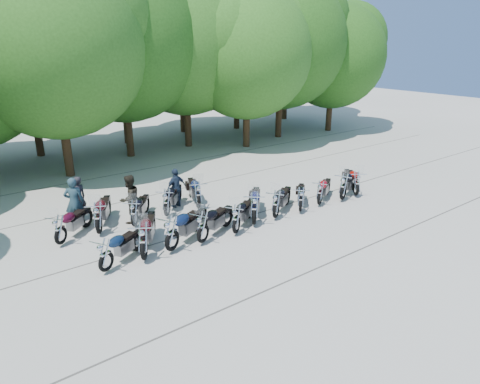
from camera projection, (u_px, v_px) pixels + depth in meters
ground at (265, 231)px, 15.55m from camera, size 90.00×90.00×0.00m
tree_3 at (53, 46)px, 19.84m from camera, size 8.70×8.70×10.67m
tree_4 at (121, 39)px, 23.46m from camera, size 9.13×9.13×11.20m
tree_5 at (184, 40)px, 25.88m from camera, size 9.04×9.04×11.10m
tree_6 at (247, 53)px, 26.01m from camera, size 8.00×8.00×9.82m
tree_7 at (281, 43)px, 28.62m from camera, size 8.79×8.79×10.79m
tree_8 at (333, 56)px, 31.12m from camera, size 7.53×7.53×9.25m
tree_11 at (26, 60)px, 23.91m from camera, size 7.56×7.56×9.28m
tree_12 at (120, 54)px, 27.02m from camera, size 7.88×7.88×9.67m
tree_13 at (180, 48)px, 30.45m from camera, size 8.31×8.31×10.20m
tree_14 at (236, 51)px, 31.75m from camera, size 8.02×8.02×9.84m
tree_15 at (287, 34)px, 35.41m from camera, size 9.67×9.67×11.86m
motorcycle_0 at (105, 254)px, 12.59m from camera, size 2.23×1.65×1.23m
motorcycle_1 at (143, 240)px, 13.23m from camera, size 2.06×2.58×1.46m
motorcycle_2 at (172, 232)px, 13.79m from camera, size 2.59×1.82×1.42m
motorcycle_3 at (203, 226)px, 14.37m from camera, size 2.40×1.64×1.31m
motorcycle_4 at (236, 218)px, 15.09m from camera, size 2.24×1.82×1.27m
motorcycle_5 at (254, 208)px, 15.79m from camera, size 2.27×2.43×1.44m
motorcycle_6 at (276, 204)px, 16.40m from camera, size 2.32×1.84×1.30m
motorcycle_7 at (301, 199)px, 17.04m from camera, size 1.96×1.93×1.19m
motorcycle_8 at (320, 192)px, 17.75m from camera, size 2.18×1.66×1.22m
motorcycle_9 at (344, 186)px, 18.27m from camera, size 2.50×1.64×1.36m
motorcycle_10 at (357, 183)px, 18.79m from camera, size 1.92×2.24×1.29m
motorcycle_11 at (60, 229)px, 14.28m from camera, size 2.10×1.93×1.24m
motorcycle_12 at (98, 217)px, 15.05m from camera, size 1.86×2.49×1.38m
motorcycle_13 at (134, 213)px, 15.67m from camera, size 1.88×2.05×1.21m
motorcycle_14 at (167, 202)px, 16.57m from camera, size 2.10×2.14×1.30m
motorcycle_15 at (198, 194)px, 17.33m from camera, size 1.57×2.50×1.36m
rider_0 at (74, 202)px, 15.71m from camera, size 0.81×0.68×1.89m
rider_1 at (130, 199)px, 16.05m from camera, size 1.10×0.99×1.87m
rider_2 at (176, 188)px, 17.61m from camera, size 1.03×0.58×1.65m
rider_3 at (79, 198)px, 16.34m from camera, size 0.73×0.59×1.73m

